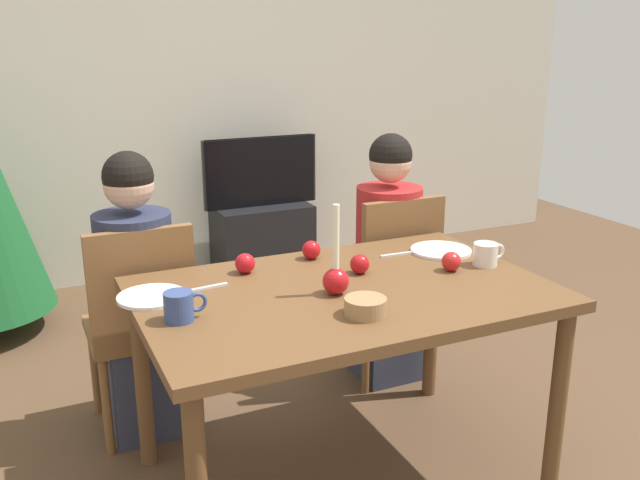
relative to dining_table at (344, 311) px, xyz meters
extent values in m
plane|color=brown|center=(0.00, 0.00, -0.67)|extent=(7.68, 7.68, 0.00)
cube|color=beige|center=(0.00, 2.60, 0.63)|extent=(6.40, 0.10, 2.60)
cube|color=brown|center=(0.00, 0.00, 0.06)|extent=(1.40, 0.90, 0.04)
cylinder|color=brown|center=(0.64, -0.39, -0.31)|extent=(0.06, 0.06, 0.71)
cylinder|color=brown|center=(-0.64, 0.39, -0.31)|extent=(0.06, 0.06, 0.71)
cylinder|color=brown|center=(0.64, 0.39, -0.31)|extent=(0.06, 0.06, 0.71)
cube|color=brown|center=(-0.59, 0.69, -0.24)|extent=(0.40, 0.40, 0.04)
cube|color=brown|center=(-0.59, 0.51, 0.01)|extent=(0.40, 0.04, 0.45)
cylinder|color=brown|center=(-0.42, 0.86, -0.46)|extent=(0.04, 0.04, 0.41)
cylinder|color=brown|center=(-0.76, 0.86, -0.46)|extent=(0.04, 0.04, 0.41)
cylinder|color=brown|center=(-0.42, 0.52, -0.46)|extent=(0.04, 0.04, 0.41)
cylinder|color=brown|center=(-0.76, 0.52, -0.46)|extent=(0.04, 0.04, 0.41)
cube|color=brown|center=(0.55, 0.69, -0.24)|extent=(0.40, 0.40, 0.04)
cube|color=brown|center=(0.55, 0.51, 0.01)|extent=(0.40, 0.04, 0.45)
cylinder|color=brown|center=(0.72, 0.86, -0.46)|extent=(0.04, 0.04, 0.41)
cylinder|color=brown|center=(0.38, 0.86, -0.46)|extent=(0.04, 0.04, 0.41)
cylinder|color=brown|center=(0.72, 0.52, -0.46)|extent=(0.04, 0.04, 0.41)
cylinder|color=brown|center=(0.38, 0.52, -0.46)|extent=(0.04, 0.04, 0.41)
cube|color=#33384C|center=(-0.59, 0.64, -0.44)|extent=(0.28, 0.28, 0.45)
cylinder|color=#282D47|center=(-0.59, 0.64, 0.02)|extent=(0.30, 0.30, 0.48)
sphere|color=tan|center=(-0.59, 0.64, 0.38)|extent=(0.19, 0.19, 0.19)
sphere|color=black|center=(-0.59, 0.64, 0.41)|extent=(0.19, 0.19, 0.19)
cube|color=#33384C|center=(0.55, 0.64, -0.44)|extent=(0.28, 0.28, 0.45)
cylinder|color=#AD2323|center=(0.55, 0.64, 0.02)|extent=(0.30, 0.30, 0.48)
sphere|color=tan|center=(0.55, 0.64, 0.38)|extent=(0.19, 0.19, 0.19)
sphere|color=black|center=(0.55, 0.64, 0.41)|extent=(0.19, 0.19, 0.19)
cube|color=black|center=(0.53, 2.30, -0.43)|extent=(0.64, 0.40, 0.48)
cube|color=black|center=(0.53, 2.30, 0.04)|extent=(0.79, 0.04, 0.46)
cube|color=black|center=(0.53, 2.30, 0.04)|extent=(0.76, 0.05, 0.46)
sphere|color=red|center=(-0.05, -0.03, 0.13)|extent=(0.09, 0.09, 0.09)
cylinder|color=#EFE5C6|center=(-0.05, -0.03, 0.28)|extent=(0.02, 0.02, 0.22)
cylinder|color=white|center=(-0.62, 0.19, 0.09)|extent=(0.23, 0.23, 0.01)
cylinder|color=white|center=(0.54, 0.21, 0.09)|extent=(0.24, 0.24, 0.01)
cylinder|color=#33477F|center=(-0.58, -0.03, 0.13)|extent=(0.09, 0.09, 0.09)
torus|color=#33477F|center=(-0.52, -0.03, 0.13)|extent=(0.06, 0.01, 0.06)
cylinder|color=silver|center=(0.59, 0.00, 0.13)|extent=(0.09, 0.09, 0.09)
torus|color=silver|center=(0.65, 0.00, 0.13)|extent=(0.06, 0.01, 0.06)
cube|color=silver|center=(-0.44, 0.20, 0.09)|extent=(0.18, 0.03, 0.01)
cube|color=silver|center=(0.37, 0.24, 0.09)|extent=(0.18, 0.02, 0.01)
cylinder|color=#99754C|center=(-0.05, -0.23, 0.11)|extent=(0.13, 0.13, 0.06)
sphere|color=#AB1215|center=(0.12, 0.12, 0.12)|extent=(0.07, 0.07, 0.07)
sphere|color=red|center=(0.44, 0.00, 0.12)|extent=(0.07, 0.07, 0.07)
sphere|color=red|center=(-0.26, 0.30, 0.12)|extent=(0.07, 0.07, 0.07)
sphere|color=red|center=(0.03, 0.35, 0.12)|extent=(0.07, 0.07, 0.07)
camera|label=1|loc=(-1.00, -1.96, 0.92)|focal=38.39mm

